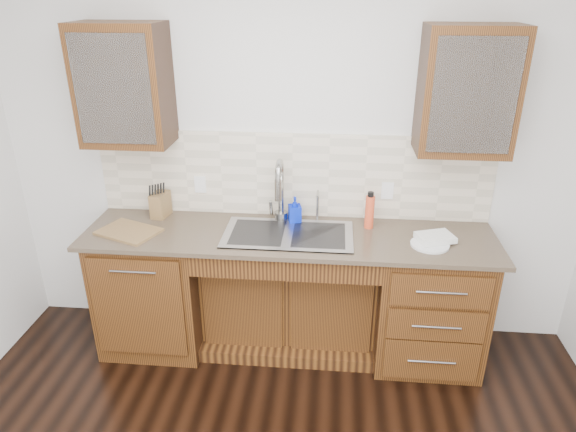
# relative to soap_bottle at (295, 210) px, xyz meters

# --- Properties ---
(wall_back) EXTENTS (4.00, 0.10, 2.70)m
(wall_back) POSITION_rel_soap_bottle_xyz_m (-0.03, 0.19, 0.35)
(wall_back) COLOR silver
(wall_back) RESTS_ON ground
(base_cabinet_left) EXTENTS (0.70, 0.62, 0.88)m
(base_cabinet_left) POSITION_rel_soap_bottle_xyz_m (-0.98, -0.17, -0.56)
(base_cabinet_left) COLOR #593014
(base_cabinet_left) RESTS_ON ground
(base_cabinet_center) EXTENTS (1.20, 0.44, 0.70)m
(base_cabinet_center) POSITION_rel_soap_bottle_xyz_m (-0.03, -0.08, -0.65)
(base_cabinet_center) COLOR #593014
(base_cabinet_center) RESTS_ON ground
(base_cabinet_right) EXTENTS (0.70, 0.62, 0.88)m
(base_cabinet_right) POSITION_rel_soap_bottle_xyz_m (0.92, -0.17, -0.56)
(base_cabinet_right) COLOR #593014
(base_cabinet_right) RESTS_ON ground
(countertop) EXTENTS (2.70, 0.65, 0.03)m
(countertop) POSITION_rel_soap_bottle_xyz_m (-0.03, -0.19, -0.11)
(countertop) COLOR #84705B
(countertop) RESTS_ON base_cabinet_left
(backsplash) EXTENTS (2.70, 0.02, 0.59)m
(backsplash) POSITION_rel_soap_bottle_xyz_m (-0.03, 0.13, 0.20)
(backsplash) COLOR beige
(backsplash) RESTS_ON wall_back
(sink) EXTENTS (0.84, 0.46, 0.19)m
(sink) POSITION_rel_soap_bottle_xyz_m (-0.03, -0.20, -0.18)
(sink) COLOR #9E9EA5
(sink) RESTS_ON countertop
(faucet) EXTENTS (0.04, 0.04, 0.40)m
(faucet) POSITION_rel_soap_bottle_xyz_m (-0.10, 0.03, 0.11)
(faucet) COLOR #999993
(faucet) RESTS_ON countertop
(filter_tap) EXTENTS (0.02, 0.02, 0.24)m
(filter_tap) POSITION_rel_soap_bottle_xyz_m (0.15, 0.04, 0.03)
(filter_tap) COLOR #999993
(filter_tap) RESTS_ON countertop
(upper_cabinet_left) EXTENTS (0.55, 0.34, 0.75)m
(upper_cabinet_left) POSITION_rel_soap_bottle_xyz_m (-1.08, -0.03, 0.82)
(upper_cabinet_left) COLOR #593014
(upper_cabinet_left) RESTS_ON wall_back
(upper_cabinet_right) EXTENTS (0.55, 0.34, 0.75)m
(upper_cabinet_right) POSITION_rel_soap_bottle_xyz_m (1.02, -0.03, 0.82)
(upper_cabinet_right) COLOR #593014
(upper_cabinet_right) RESTS_ON wall_back
(outlet_left) EXTENTS (0.08, 0.01, 0.12)m
(outlet_left) POSITION_rel_soap_bottle_xyz_m (-0.68, 0.11, 0.12)
(outlet_left) COLOR white
(outlet_left) RESTS_ON backsplash
(outlet_right) EXTENTS (0.08, 0.01, 0.12)m
(outlet_right) POSITION_rel_soap_bottle_xyz_m (0.62, 0.11, 0.12)
(outlet_right) COLOR white
(outlet_right) RESTS_ON backsplash
(soap_bottle) EXTENTS (0.10, 0.10, 0.18)m
(soap_bottle) POSITION_rel_soap_bottle_xyz_m (0.00, 0.00, 0.00)
(soap_bottle) COLOR #0621CC
(soap_bottle) RESTS_ON countertop
(water_bottle) EXTENTS (0.06, 0.06, 0.22)m
(water_bottle) POSITION_rel_soap_bottle_xyz_m (0.50, -0.04, 0.02)
(water_bottle) COLOR #EC4E28
(water_bottle) RESTS_ON countertop
(plate) EXTENTS (0.25, 0.25, 0.01)m
(plate) POSITION_rel_soap_bottle_xyz_m (0.87, -0.27, -0.08)
(plate) COLOR silver
(plate) RESTS_ON countertop
(dish_towel) EXTENTS (0.26, 0.23, 0.04)m
(dish_towel) POSITION_rel_soap_bottle_xyz_m (0.91, -0.22, -0.06)
(dish_towel) COLOR silver
(dish_towel) RESTS_ON plate
(knife_block) EXTENTS (0.12, 0.17, 0.17)m
(knife_block) POSITION_rel_soap_bottle_xyz_m (-0.94, 0.02, -0.01)
(knife_block) COLOR olive
(knife_block) RESTS_ON countertop
(cutting_board) EXTENTS (0.45, 0.39, 0.02)m
(cutting_board) POSITION_rel_soap_bottle_xyz_m (-1.08, -0.27, -0.08)
(cutting_board) COLOR brown
(cutting_board) RESTS_ON countertop
(cup_left_a) EXTENTS (0.13, 0.13, 0.09)m
(cup_left_a) POSITION_rel_soap_bottle_xyz_m (-1.15, -0.03, 0.77)
(cup_left_a) COLOR white
(cup_left_a) RESTS_ON upper_cabinet_left
(cup_left_b) EXTENTS (0.11, 0.11, 0.09)m
(cup_left_b) POSITION_rel_soap_bottle_xyz_m (-0.93, -0.03, 0.77)
(cup_left_b) COLOR white
(cup_left_b) RESTS_ON upper_cabinet_left
(cup_right_a) EXTENTS (0.15, 0.15, 0.09)m
(cup_right_a) POSITION_rel_soap_bottle_xyz_m (0.91, -0.03, 0.77)
(cup_right_a) COLOR white
(cup_right_a) RESTS_ON upper_cabinet_right
(cup_right_b) EXTENTS (0.11, 0.11, 0.08)m
(cup_right_b) POSITION_rel_soap_bottle_xyz_m (1.07, -0.03, 0.77)
(cup_right_b) COLOR white
(cup_right_b) RESTS_ON upper_cabinet_right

